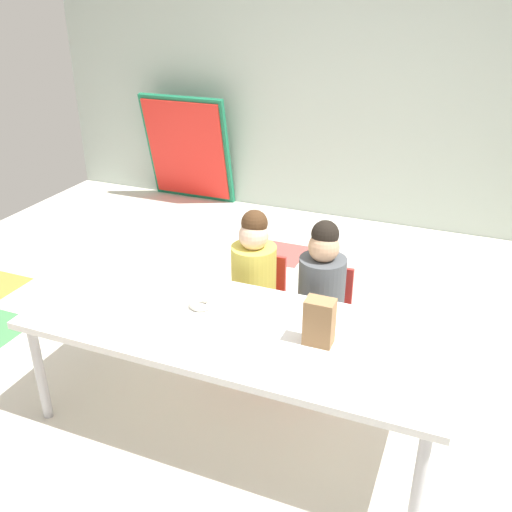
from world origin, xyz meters
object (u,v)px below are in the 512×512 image
(seated_child_near_camera, at_px, (254,271))
(paper_plate_near_edge, at_px, (201,307))
(donut_powdered_on_plate, at_px, (201,304))
(folded_activity_table, at_px, (187,150))
(paper_bag_brown, at_px, (319,322))
(craft_table, at_px, (235,333))
(seated_child_middle_seat, at_px, (322,283))

(seated_child_near_camera, height_order, paper_plate_near_edge, seated_child_near_camera)
(paper_plate_near_edge, height_order, donut_powdered_on_plate, donut_powdered_on_plate)
(folded_activity_table, height_order, donut_powdered_on_plate, folded_activity_table)
(paper_bag_brown, relative_size, paper_plate_near_edge, 1.22)
(seated_child_near_camera, distance_m, paper_bag_brown, 0.84)
(craft_table, bearing_deg, folded_activity_table, 122.13)
(craft_table, height_order, seated_child_near_camera, seated_child_near_camera)
(donut_powdered_on_plate, bearing_deg, craft_table, -19.33)
(seated_child_middle_seat, distance_m, paper_plate_near_edge, 0.72)
(seated_child_middle_seat, height_order, donut_powdered_on_plate, seated_child_middle_seat)
(craft_table, relative_size, paper_plate_near_edge, 11.25)
(paper_bag_brown, xyz_separation_m, paper_plate_near_edge, (-0.62, 0.07, -0.11))
(craft_table, distance_m, seated_child_near_camera, 0.64)
(seated_child_middle_seat, bearing_deg, craft_table, -112.24)
(seated_child_middle_seat, bearing_deg, donut_powdered_on_plate, -130.74)
(folded_activity_table, bearing_deg, paper_plate_near_edge, -60.43)
(seated_child_near_camera, bearing_deg, donut_powdered_on_plate, -96.63)
(folded_activity_table, bearing_deg, donut_powdered_on_plate, -60.43)
(craft_table, height_order, folded_activity_table, folded_activity_table)
(paper_bag_brown, distance_m, donut_powdered_on_plate, 0.63)
(donut_powdered_on_plate, bearing_deg, paper_plate_near_edge, 0.00)
(seated_child_middle_seat, relative_size, donut_powdered_on_plate, 7.70)
(folded_activity_table, bearing_deg, seated_child_middle_seat, -47.49)
(seated_child_near_camera, bearing_deg, craft_table, -76.22)
(paper_bag_brown, bearing_deg, paper_plate_near_edge, 173.62)
(folded_activity_table, relative_size, donut_powdered_on_plate, 9.11)
(seated_child_middle_seat, distance_m, folded_activity_table, 3.02)
(craft_table, xyz_separation_m, folded_activity_table, (-1.78, 2.84, -0.01))
(seated_child_near_camera, relative_size, folded_activity_table, 0.84)
(craft_table, xyz_separation_m, paper_bag_brown, (0.41, 0.01, 0.15))
(seated_child_middle_seat, bearing_deg, paper_plate_near_edge, -130.74)
(seated_child_near_camera, bearing_deg, paper_plate_near_edge, -96.63)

